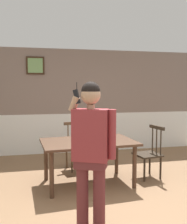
{
  "coord_description": "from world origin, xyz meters",
  "views": [
    {
      "loc": [
        -0.9,
        -3.39,
        1.64
      ],
      "look_at": [
        -0.19,
        -0.18,
        1.33
      ],
      "focal_mm": 41.04,
      "sensor_mm": 36.0,
      "label": 1
    }
  ],
  "objects_px": {
    "chair_by_doorway": "(149,153)",
    "person_figure": "(91,146)",
    "dining_table": "(88,146)",
    "chair_near_window": "(77,146)"
  },
  "relations": [
    {
      "from": "chair_near_window",
      "to": "person_figure",
      "type": "distance_m",
      "value": 2.35
    },
    {
      "from": "dining_table",
      "to": "person_figure",
      "type": "bearing_deg",
      "value": -99.83
    },
    {
      "from": "chair_near_window",
      "to": "person_figure",
      "type": "relative_size",
      "value": 0.55
    },
    {
      "from": "chair_near_window",
      "to": "person_figure",
      "type": "xyz_separation_m",
      "value": [
        -0.17,
        -2.28,
        0.51
      ]
    },
    {
      "from": "chair_by_doorway",
      "to": "person_figure",
      "type": "bearing_deg",
      "value": 127.42
    },
    {
      "from": "chair_by_doorway",
      "to": "person_figure",
      "type": "distance_m",
      "value": 2.12
    },
    {
      "from": "dining_table",
      "to": "person_figure",
      "type": "height_order",
      "value": "person_figure"
    },
    {
      "from": "chair_near_window",
      "to": "chair_by_doorway",
      "type": "xyz_separation_m",
      "value": [
        1.23,
        -0.79,
        -0.02
      ]
    },
    {
      "from": "chair_near_window",
      "to": "dining_table",
      "type": "bearing_deg",
      "value": 83.62
    },
    {
      "from": "dining_table",
      "to": "chair_by_doorway",
      "type": "bearing_deg",
      "value": 4.52
    }
  ]
}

